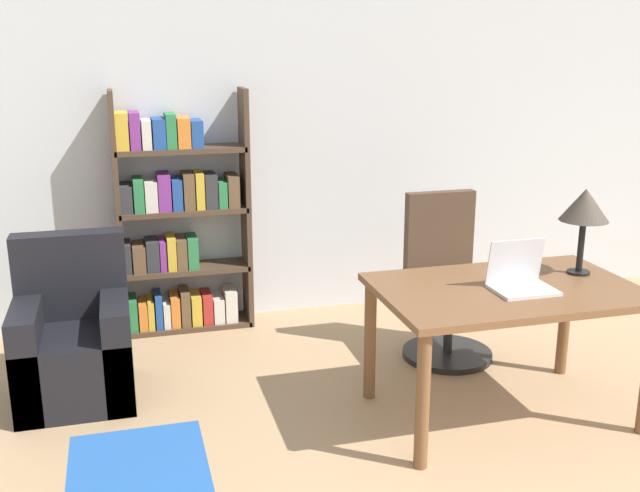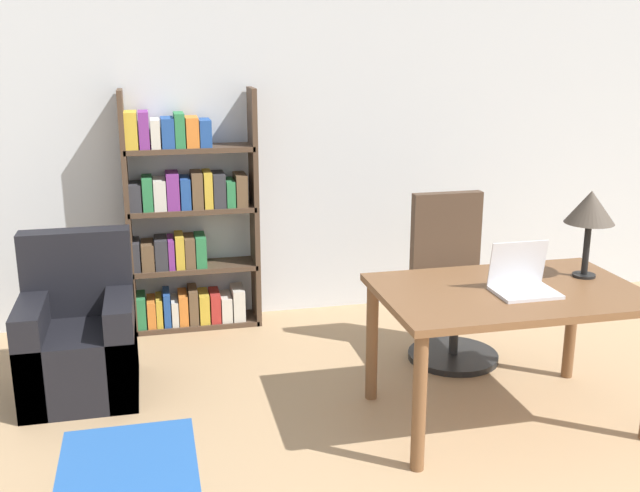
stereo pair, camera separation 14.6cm
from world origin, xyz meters
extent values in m
cube|color=silver|center=(0.00, 4.53, 1.35)|extent=(8.00, 0.06, 2.70)
cube|color=brown|center=(0.42, 2.52, 0.74)|extent=(1.41, 0.91, 0.04)
cylinder|color=brown|center=(-0.23, 2.13, 0.36)|extent=(0.07, 0.07, 0.72)
cylinder|color=brown|center=(-0.23, 2.92, 0.36)|extent=(0.07, 0.07, 0.72)
cylinder|color=brown|center=(1.07, 2.92, 0.36)|extent=(0.07, 0.07, 0.72)
cube|color=silver|center=(0.46, 2.43, 0.77)|extent=(0.32, 0.25, 0.02)
cube|color=silver|center=(0.46, 2.53, 0.90)|extent=(0.32, 0.05, 0.25)
cube|color=white|center=(0.46, 2.54, 0.91)|extent=(0.29, 0.04, 0.22)
cylinder|color=black|center=(0.93, 2.63, 0.77)|extent=(0.13, 0.13, 0.01)
cylinder|color=black|center=(0.93, 2.63, 0.93)|extent=(0.04, 0.04, 0.30)
cone|color=#4C4238|center=(0.93, 2.63, 1.17)|extent=(0.27, 0.27, 0.18)
cylinder|color=black|center=(0.47, 3.33, 0.02)|extent=(0.60, 0.60, 0.04)
cylinder|color=#262626|center=(0.47, 3.33, 0.22)|extent=(0.06, 0.06, 0.35)
cube|color=#4C3828|center=(0.47, 3.33, 0.44)|extent=(0.50, 0.50, 0.10)
cube|color=#4C3828|center=(0.47, 3.54, 0.79)|extent=(0.47, 0.08, 0.60)
cube|color=#2356A3|center=(-1.58, 1.74, 0.45)|extent=(0.53, 0.59, 0.04)
cylinder|color=#2356A3|center=(-1.82, 2.00, 0.21)|extent=(0.04, 0.04, 0.43)
cylinder|color=#2356A3|center=(-1.35, 2.00, 0.21)|extent=(0.04, 0.04, 0.43)
cube|color=black|center=(-1.90, 3.36, 0.21)|extent=(0.65, 0.67, 0.43)
cube|color=black|center=(-1.90, 3.62, 0.69)|extent=(0.65, 0.16, 0.53)
cube|color=black|center=(-2.14, 3.36, 0.31)|extent=(0.16, 0.67, 0.61)
cube|color=black|center=(-1.65, 3.36, 0.31)|extent=(0.16, 0.67, 0.61)
cube|color=#4C3828|center=(-1.60, 4.34, 0.87)|extent=(0.04, 0.28, 1.73)
cube|color=#4C3828|center=(-0.70, 4.34, 0.87)|extent=(0.04, 0.28, 1.73)
cube|color=#4C3828|center=(-1.15, 4.34, 0.02)|extent=(0.90, 0.28, 0.04)
cube|color=#2D7F47|center=(-1.55, 4.34, 0.15)|extent=(0.06, 0.24, 0.23)
cube|color=orange|center=(-1.48, 4.34, 0.13)|extent=(0.06, 0.24, 0.20)
cube|color=gold|center=(-1.42, 4.34, 0.14)|extent=(0.04, 0.24, 0.21)
cube|color=#234C99|center=(-1.36, 4.34, 0.16)|extent=(0.05, 0.24, 0.25)
cube|color=silver|center=(-1.31, 4.34, 0.13)|extent=(0.05, 0.24, 0.18)
cube|color=orange|center=(-1.25, 4.34, 0.15)|extent=(0.06, 0.24, 0.23)
cube|color=brown|center=(-1.17, 4.34, 0.16)|extent=(0.07, 0.24, 0.26)
cube|color=gold|center=(-1.10, 4.34, 0.14)|extent=(0.07, 0.24, 0.22)
cube|color=#B72D28|center=(-1.01, 4.34, 0.14)|extent=(0.07, 0.24, 0.22)
cube|color=silver|center=(-0.93, 4.34, 0.13)|extent=(0.08, 0.24, 0.18)
cube|color=silver|center=(-0.84, 4.34, 0.15)|extent=(0.09, 0.24, 0.24)
cube|color=#4C3828|center=(-1.15, 4.34, 0.45)|extent=(0.90, 0.28, 0.04)
cube|color=#333338|center=(-1.55, 4.34, 0.57)|extent=(0.05, 0.24, 0.21)
cube|color=brown|center=(-1.48, 4.34, 0.57)|extent=(0.09, 0.24, 0.19)
cube|color=#333338|center=(-1.38, 4.34, 0.58)|extent=(0.09, 0.24, 0.22)
cube|color=#7F338C|center=(-1.31, 4.34, 0.58)|extent=(0.04, 0.24, 0.22)
cube|color=gold|center=(-1.25, 4.34, 0.59)|extent=(0.06, 0.24, 0.24)
cube|color=brown|center=(-1.18, 4.34, 0.58)|extent=(0.07, 0.24, 0.22)
cube|color=#2D7F47|center=(-1.10, 4.34, 0.58)|extent=(0.07, 0.24, 0.22)
cube|color=#4C3828|center=(-1.15, 4.34, 0.89)|extent=(0.90, 0.28, 0.04)
cube|color=#333338|center=(-1.54, 4.34, 1.00)|extent=(0.08, 0.24, 0.19)
cube|color=#2D7F47|center=(-1.45, 4.34, 1.02)|extent=(0.07, 0.24, 0.23)
cube|color=silver|center=(-1.37, 4.34, 1.01)|extent=(0.08, 0.24, 0.21)
cube|color=#7F338C|center=(-1.28, 4.34, 1.03)|extent=(0.09, 0.24, 0.25)
cube|color=#234C99|center=(-1.19, 4.34, 1.01)|extent=(0.07, 0.24, 0.22)
cube|color=brown|center=(-1.11, 4.34, 1.03)|extent=(0.08, 0.24, 0.25)
cube|color=gold|center=(-1.03, 4.34, 1.03)|extent=(0.06, 0.24, 0.25)
cube|color=#333338|center=(-0.95, 4.34, 1.02)|extent=(0.09, 0.24, 0.24)
cube|color=#2D7F47|center=(-0.88, 4.34, 1.00)|extent=(0.06, 0.24, 0.19)
cube|color=brown|center=(-0.80, 4.34, 1.02)|extent=(0.08, 0.24, 0.23)
cube|color=#4C3828|center=(-1.15, 4.34, 1.32)|extent=(0.90, 0.28, 0.04)
cube|color=gold|center=(-1.54, 4.34, 1.46)|extent=(0.08, 0.24, 0.25)
cube|color=#7F338C|center=(-1.45, 4.34, 1.46)|extent=(0.07, 0.24, 0.25)
cube|color=silver|center=(-1.38, 4.34, 1.43)|extent=(0.06, 0.24, 0.20)
cube|color=#234C99|center=(-1.29, 4.34, 1.44)|extent=(0.09, 0.24, 0.20)
cube|color=#2D7F47|center=(-1.21, 4.34, 1.45)|extent=(0.07, 0.24, 0.23)
cube|color=orange|center=(-1.13, 4.34, 1.44)|extent=(0.09, 0.24, 0.20)
cube|color=#234C99|center=(-1.04, 4.34, 1.43)|extent=(0.08, 0.24, 0.19)
camera|label=1|loc=(-1.58, -0.93, 2.06)|focal=42.00mm
camera|label=2|loc=(-1.44, -0.96, 2.06)|focal=42.00mm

